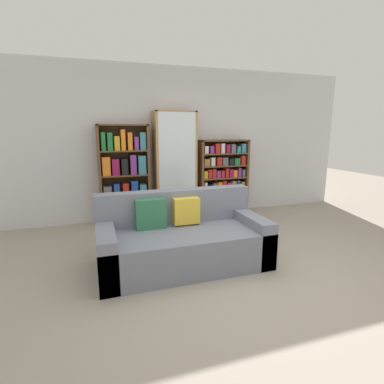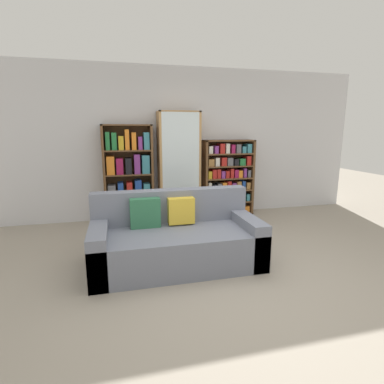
{
  "view_description": "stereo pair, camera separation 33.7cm",
  "coord_description": "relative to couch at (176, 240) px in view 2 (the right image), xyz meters",
  "views": [
    {
      "loc": [
        -1.54,
        -2.69,
        1.6
      ],
      "look_at": [
        -0.15,
        1.48,
        0.68
      ],
      "focal_mm": 28.0,
      "sensor_mm": 36.0,
      "label": 1
    },
    {
      "loc": [
        -1.22,
        -2.79,
        1.6
      ],
      "look_at": [
        -0.15,
        1.48,
        0.68
      ],
      "focal_mm": 28.0,
      "sensor_mm": 36.0,
      "label": 2
    }
  ],
  "objects": [
    {
      "name": "wall_back",
      "position": [
        0.58,
        2.11,
        1.05
      ],
      "size": [
        6.84,
        0.06,
        2.7
      ],
      "color": "silver",
      "rests_on": "ground"
    },
    {
      "name": "bookshelf_right",
      "position": [
        1.37,
        1.91,
        0.39
      ],
      "size": [
        0.96,
        0.32,
        1.42
      ],
      "color": "brown",
      "rests_on": "ground"
    },
    {
      "name": "couch",
      "position": [
        0.0,
        0.0,
        0.0
      ],
      "size": [
        1.97,
        0.93,
        0.86
      ],
      "color": "slate",
      "rests_on": "ground"
    },
    {
      "name": "wine_bottle",
      "position": [
        1.06,
        0.98,
        -0.14
      ],
      "size": [
        0.08,
        0.08,
        0.39
      ],
      "color": "#143819",
      "rests_on": "ground"
    },
    {
      "name": "ground_plane",
      "position": [
        0.58,
        -0.57,
        -0.3
      ],
      "size": [
        16.0,
        16.0,
        0.0
      ],
      "primitive_type": "plane",
      "color": "gray"
    },
    {
      "name": "bookshelf_left",
      "position": [
        -0.45,
        1.91,
        0.52
      ],
      "size": [
        0.84,
        0.32,
        1.69
      ],
      "color": "brown",
      "rests_on": "ground"
    },
    {
      "name": "display_cabinet",
      "position": [
        0.43,
        1.89,
        0.65
      ],
      "size": [
        0.73,
        0.36,
        1.92
      ],
      "color": "#AD7F4C",
      "rests_on": "ground"
    }
  ]
}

